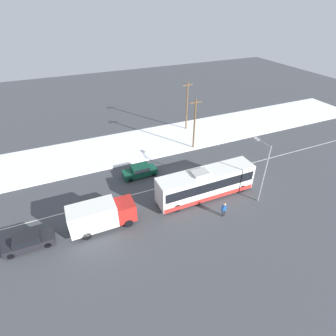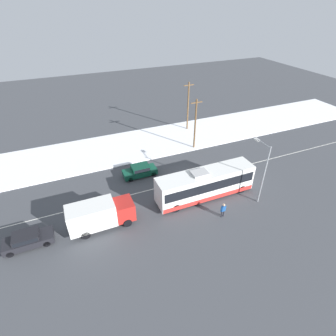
# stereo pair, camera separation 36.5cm
# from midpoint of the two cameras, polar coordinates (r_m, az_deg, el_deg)

# --- Properties ---
(ground_plane) EXTENTS (120.00, 120.00, 0.00)m
(ground_plane) POSITION_cam_midpoint_polar(r_m,az_deg,el_deg) (33.58, 5.02, -2.56)
(ground_plane) COLOR #424449
(snow_lot) EXTENTS (80.00, 10.03, 0.12)m
(snow_lot) POSITION_cam_midpoint_polar(r_m,az_deg,el_deg) (42.47, -2.09, 5.96)
(snow_lot) COLOR white
(snow_lot) RESTS_ON ground_plane
(lane_marking_center) EXTENTS (60.00, 0.12, 0.00)m
(lane_marking_center) POSITION_cam_midpoint_polar(r_m,az_deg,el_deg) (33.58, 5.02, -2.55)
(lane_marking_center) COLOR silver
(lane_marking_center) RESTS_ON ground_plane
(city_bus) EXTENTS (11.52, 2.57, 3.61)m
(city_bus) POSITION_cam_midpoint_polar(r_m,az_deg,el_deg) (30.16, 8.45, -3.43)
(city_bus) COLOR white
(city_bus) RESTS_ON ground_plane
(box_truck) EXTENTS (6.48, 2.30, 2.95)m
(box_truck) POSITION_cam_midpoint_polar(r_m,az_deg,el_deg) (27.04, -14.28, -9.74)
(box_truck) COLOR silver
(box_truck) RESTS_ON ground_plane
(sedan_car) EXTENTS (4.34, 1.80, 1.51)m
(sedan_car) POSITION_cam_midpoint_polar(r_m,az_deg,el_deg) (33.93, -5.80, -0.49)
(sedan_car) COLOR #0F4733
(sedan_car) RESTS_ON ground_plane
(parked_car_near_truck) EXTENTS (4.38, 1.80, 1.45)m
(parked_car_near_truck) POSITION_cam_midpoint_polar(r_m,az_deg,el_deg) (28.28, -27.92, -13.50)
(parked_car_near_truck) COLOR black
(parked_car_near_truck) RESTS_ON ground_plane
(pedestrian_at_stop) EXTENTS (0.64, 0.28, 1.77)m
(pedestrian_at_stop) POSITION_cam_midpoint_polar(r_m,az_deg,el_deg) (28.25, 12.32, -8.69)
(pedestrian_at_stop) COLOR #23232D
(pedestrian_at_stop) RESTS_ON ground_plane
(streetlamp) EXTENTS (0.36, 2.48, 7.13)m
(streetlamp) POSITION_cam_midpoint_polar(r_m,az_deg,el_deg) (29.62, 20.22, 0.36)
(streetlamp) COLOR #9EA3A8
(streetlamp) RESTS_ON ground_plane
(utility_pole_roadside) EXTENTS (1.80, 0.24, 7.70)m
(utility_pole_roadside) POSITION_cam_midpoint_polar(r_m,az_deg,el_deg) (38.92, 6.22, 9.59)
(utility_pole_roadside) COLOR brown
(utility_pole_roadside) RESTS_ON ground_plane
(utility_pole_snowlot) EXTENTS (1.80, 0.24, 8.18)m
(utility_pole_snowlot) POSITION_cam_midpoint_polar(r_m,az_deg,el_deg) (44.97, 4.62, 13.37)
(utility_pole_snowlot) COLOR brown
(utility_pole_snowlot) RESTS_ON ground_plane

